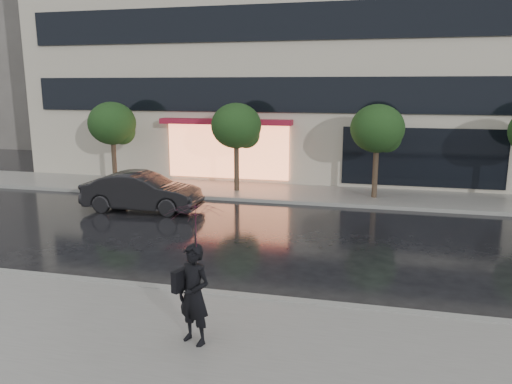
% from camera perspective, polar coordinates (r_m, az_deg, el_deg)
% --- Properties ---
extents(ground, '(120.00, 120.00, 0.00)m').
position_cam_1_polar(ground, '(12.38, -1.51, -10.29)').
color(ground, black).
rests_on(ground, ground).
extents(sidewalk_near, '(60.00, 4.50, 0.12)m').
position_cam_1_polar(sidewalk_near, '(9.56, -6.85, -17.09)').
color(sidewalk_near, slate).
rests_on(sidewalk_near, ground).
extents(sidewalk_far, '(60.00, 3.50, 0.12)m').
position_cam_1_polar(sidewalk_far, '(22.01, 5.50, -0.20)').
color(sidewalk_far, slate).
rests_on(sidewalk_far, ground).
extents(curb_near, '(60.00, 0.25, 0.14)m').
position_cam_1_polar(curb_near, '(11.47, -2.84, -11.80)').
color(curb_near, gray).
rests_on(curb_near, ground).
extents(curb_far, '(60.00, 0.25, 0.14)m').
position_cam_1_polar(curb_far, '(20.31, 4.79, -1.19)').
color(curb_far, gray).
rests_on(curb_far, ground).
extents(office_building, '(30.00, 12.76, 18.00)m').
position_cam_1_polar(office_building, '(29.49, 8.19, 20.30)').
color(office_building, '#B3AA97').
rests_on(office_building, ground).
extents(bg_building_left, '(14.00, 10.00, 12.00)m').
position_cam_1_polar(bg_building_left, '(48.34, -26.89, 12.31)').
color(bg_building_left, '#59544F').
rests_on(bg_building_left, ground).
extents(tree_far_west, '(2.20, 2.20, 3.99)m').
position_cam_1_polar(tree_far_west, '(24.30, -15.96, 7.38)').
color(tree_far_west, '#33261C').
rests_on(tree_far_west, ground).
extents(tree_mid_west, '(2.20, 2.20, 3.99)m').
position_cam_1_polar(tree_mid_west, '(21.98, -2.10, 7.38)').
color(tree_mid_west, '#33261C').
rests_on(tree_mid_west, ground).
extents(tree_mid_east, '(2.20, 2.20, 3.99)m').
position_cam_1_polar(tree_mid_east, '(21.15, 13.86, 6.86)').
color(tree_mid_east, '#33261C').
rests_on(tree_mid_east, ground).
extents(parked_car, '(4.55, 1.69, 1.48)m').
position_cam_1_polar(parked_car, '(19.52, -12.88, 0.02)').
color(parked_car, black).
rests_on(parked_car, ground).
extents(pedestrian_with_umbrella, '(1.33, 1.34, 2.61)m').
position_cam_1_polar(pedestrian_with_umbrella, '(8.87, -7.05, -7.04)').
color(pedestrian_with_umbrella, black).
rests_on(pedestrian_with_umbrella, sidewalk_near).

